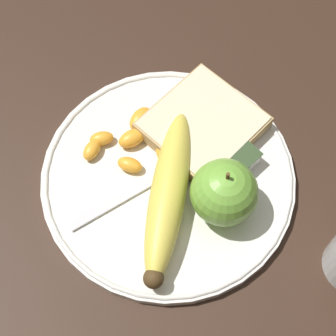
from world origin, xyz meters
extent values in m
plane|color=#332116|center=(0.00, 0.00, 0.00)|extent=(3.00, 3.00, 0.00)
cylinder|color=silver|center=(0.00, 0.00, 0.01)|extent=(0.28, 0.28, 0.01)
torus|color=silver|center=(0.00, 0.00, 0.01)|extent=(0.28, 0.28, 0.01)
sphere|color=#72B23D|center=(0.02, -0.07, 0.05)|extent=(0.07, 0.07, 0.07)
cylinder|color=brown|center=(0.02, -0.07, 0.09)|extent=(0.00, 0.00, 0.01)
ellipsoid|color=#E0CC4C|center=(-0.02, -0.02, 0.03)|extent=(0.18, 0.15, 0.04)
sphere|color=#473319|center=(-0.09, -0.08, 0.03)|extent=(0.02, 0.02, 0.02)
cube|color=tan|center=(0.07, 0.02, 0.02)|extent=(0.12, 0.12, 0.02)
cube|color=beige|center=(0.07, 0.02, 0.02)|extent=(0.12, 0.11, 0.02)
cube|color=silver|center=(-0.05, 0.01, 0.01)|extent=(0.13, 0.04, 0.00)
cube|color=silver|center=(0.04, 0.00, 0.01)|extent=(0.06, 0.04, 0.00)
cube|color=white|center=(0.06, -0.04, 0.02)|extent=(0.04, 0.04, 0.02)
cube|color=#334728|center=(0.06, -0.04, 0.03)|extent=(0.05, 0.04, 0.00)
ellipsoid|color=#F9A32D|center=(0.01, 0.02, 0.02)|extent=(0.03, 0.03, 0.02)
ellipsoid|color=#F9A32D|center=(-0.04, 0.08, 0.02)|extent=(0.03, 0.02, 0.02)
ellipsoid|color=#F9A32D|center=(-0.02, 0.04, 0.02)|extent=(0.03, 0.03, 0.02)
ellipsoid|color=#F9A32D|center=(0.00, 0.06, 0.02)|extent=(0.04, 0.03, 0.02)
ellipsoid|color=#F9A32D|center=(-0.02, 0.08, 0.02)|extent=(0.03, 0.03, 0.02)
ellipsoid|color=#F9A32D|center=(0.03, 0.04, 0.02)|extent=(0.02, 0.03, 0.02)
ellipsoid|color=#F9A32D|center=(0.02, 0.07, 0.02)|extent=(0.04, 0.03, 0.02)
camera|label=1|loc=(-0.18, -0.19, 0.58)|focal=60.00mm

